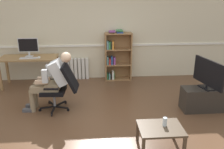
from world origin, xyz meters
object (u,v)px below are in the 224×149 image
Objects in this scene: computer_desk at (29,61)px; imac_monitor at (28,46)px; radiator at (76,69)px; office_chair at (61,86)px; tv_stand at (205,99)px; computer_mouse at (39,57)px; keyboard at (28,58)px; drinking_glass at (165,122)px; coffee_table at (160,130)px; tv_screen at (208,74)px; person_seated at (52,80)px; bookshelf at (116,56)px.

computer_desk is 2.82× the size of imac_monitor.
office_chair is (-0.17, -1.77, 0.23)m from radiator.
imac_monitor is 0.51× the size of office_chair.
computer_mouse is at bearing 157.04° from tv_stand.
keyboard is at bearing -83.25° from imac_monitor.
computer_mouse is 0.11× the size of tv_stand.
radiator is (1.11, 0.31, -0.72)m from imac_monitor.
drinking_glass is at bearing -47.09° from imac_monitor.
imac_monitor is at bearing 143.98° from computer_mouse.
coffee_table is 4.85× the size of drinking_glass.
office_chair reaches higher than drinking_glass.
imac_monitor is 1.24× the size of keyboard.
tv_screen is at bearing -23.00° from computer_desk.
person_seated reaches higher than tv_stand.
drinking_glass is (-1.18, -1.15, 0.21)m from tv_stand.
imac_monitor reaches higher than person_seated.
computer_mouse is at bearing -148.18° from office_chair.
bookshelf is at bearing 96.79° from coffee_table.
imac_monitor is 3.94m from drinking_glass.
keyboard is at bearing -78.26° from computer_desk.
office_chair reaches higher than keyboard.
imac_monitor is 4.20m from tv_screen.
computer_desk is 3.84m from coffee_table.
radiator is 3.53m from coffee_table.
computer_desk is 1.64× the size of tv_screen.
imac_monitor is 0.71× the size of radiator.
radiator is at bearing 114.71° from coffee_table.
keyboard is 0.29× the size of bookshelf.
imac_monitor is 0.36× the size of bookshelf.
keyboard reaches higher than tv_stand.
bookshelf is 1.46× the size of tv_stand.
keyboard is 2.23m from bookshelf.
bookshelf is 1.40× the size of office_chair.
coffee_table is at bearing 55.56° from person_seated.
coffee_table is at bearing -48.22° from imac_monitor.
computer_mouse is 3.90m from tv_stand.
imac_monitor is at bearing 156.00° from tv_stand.
computer_desk is 4.17m from tv_screen.
person_seated is 1.30× the size of tv_stand.
radiator is 0.82× the size of tv_screen.
imac_monitor is 3.94m from coffee_table.
coffee_table is (0.37, -3.11, -0.33)m from bookshelf.
office_chair is at bearing 90.00° from person_seated.
coffee_table is (2.31, -2.69, -0.45)m from computer_mouse.
coffee_table is at bearing -151.40° from drinking_glass.
person_seated is (0.76, -1.37, -0.00)m from computer_desk.
office_chair is 2.21m from drinking_glass.
coffee_table is (-1.25, -1.19, 0.08)m from tv_stand.
bookshelf is 2.52m from tv_screen.
radiator is at bearing 172.77° from person_seated.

